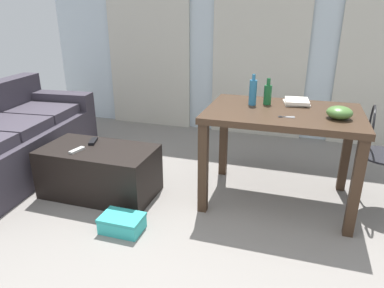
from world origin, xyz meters
The scene contains 15 objects.
ground_plane centered at (0.00, 1.24, 0.00)m, with size 7.88×7.88×0.00m, color gray.
wall_back centered at (0.00, 3.28, 1.24)m, with size 5.76×0.10×2.48m, color silver.
curtains centered at (0.00, 3.20, 1.08)m, with size 4.10×0.03×2.15m.
couch centered at (-2.17, 1.26, 0.33)m, with size 1.06×2.02×0.83m.
coffee_table centered at (-1.07, 1.18, 0.22)m, with size 0.97×0.53×0.43m.
craft_table centered at (0.43, 1.54, 0.68)m, with size 1.20×0.83×0.80m.
wire_chair centered at (1.17, 1.67, 0.53)m, with size 0.40×0.41×0.86m.
bottle_near centered at (0.28, 1.69, 0.88)m, with size 0.06×0.06×0.22m.
bottle_far centered at (0.16, 1.63, 0.91)m, with size 0.06×0.06×0.25m.
bowl centered at (0.82, 1.43, 0.84)m, with size 0.18×0.18×0.09m, color #477033.
book_stack centered at (0.51, 1.77, 0.82)m, with size 0.24×0.25×0.04m.
scissors centered at (0.44, 1.34, 0.80)m, with size 0.12×0.05×0.00m.
tv_remote_primary centered at (-1.18, 1.29, 0.44)m, with size 0.05×0.15×0.02m, color black.
tv_remote_secondary centered at (-1.20, 1.07, 0.44)m, with size 0.04×0.15×0.02m, color #B7B7B2.
shoebox centered at (-0.62, 0.72, 0.06)m, with size 0.31×0.21×0.12m.
Camera 1 is at (0.55, -1.23, 1.54)m, focal length 32.86 mm.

